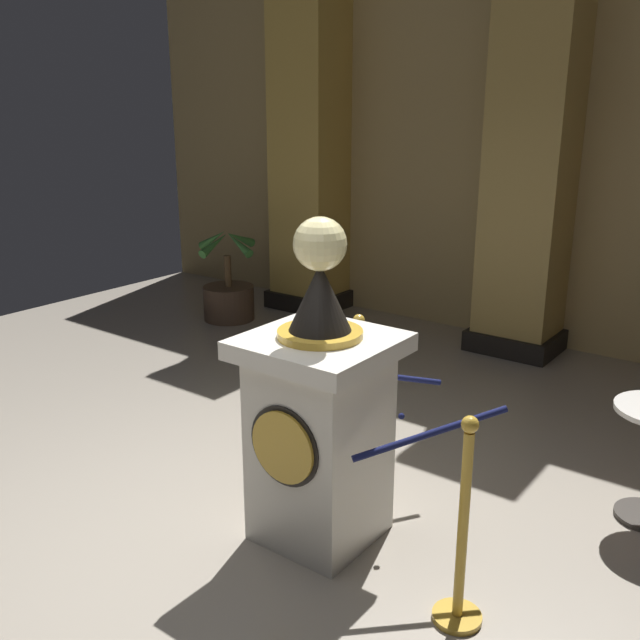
% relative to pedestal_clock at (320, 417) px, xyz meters
% --- Properties ---
extents(ground_plane, '(10.51, 10.51, 0.00)m').
position_rel_pedestal_clock_xyz_m(ground_plane, '(-0.34, -0.32, -0.73)').
color(ground_plane, '#9E9384').
extents(back_wall, '(10.51, 0.16, 4.16)m').
position_rel_pedestal_clock_xyz_m(back_wall, '(-0.34, 4.14, 1.35)').
color(back_wall, tan).
rests_on(back_wall, ground_plane).
extents(pedestal_clock, '(0.76, 0.76, 1.83)m').
position_rel_pedestal_clock_xyz_m(pedestal_clock, '(0.00, 0.00, 0.00)').
color(pedestal_clock, silver).
rests_on(pedestal_clock, ground_plane).
extents(stanchion_near, '(0.24, 0.24, 1.07)m').
position_rel_pedestal_clock_xyz_m(stanchion_near, '(0.96, -0.18, -0.36)').
color(stanchion_near, gold).
rests_on(stanchion_near, ground_plane).
extents(stanchion_far, '(0.24, 0.24, 1.06)m').
position_rel_pedestal_clock_xyz_m(stanchion_far, '(-0.32, 0.85, -0.36)').
color(stanchion_far, gold).
rests_on(stanchion_far, ground_plane).
extents(velvet_rope, '(1.19, 1.18, 0.22)m').
position_rel_pedestal_clock_xyz_m(velvet_rope, '(0.32, 0.34, 0.05)').
color(velvet_rope, '#141947').
extents(column_left, '(0.89, 0.89, 4.00)m').
position_rel_pedestal_clock_xyz_m(column_left, '(-2.97, 3.80, 1.25)').
color(column_left, black).
rests_on(column_left, ground_plane).
extents(column_centre_rear, '(0.88, 0.88, 4.00)m').
position_rel_pedestal_clock_xyz_m(column_centre_rear, '(-0.34, 3.80, 1.25)').
color(column_centre_rear, black).
rests_on(column_centre_rear, ground_plane).
extents(potted_palm_left, '(0.87, 0.87, 1.06)m').
position_rel_pedestal_clock_xyz_m(potted_palm_left, '(-3.37, 2.76, -0.45)').
color(potted_palm_left, '#4C3828').
rests_on(potted_palm_left, ground_plane).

